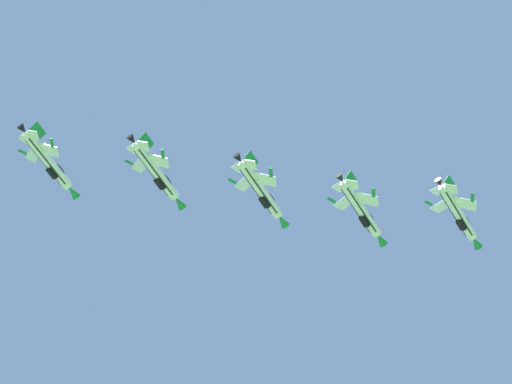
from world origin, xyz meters
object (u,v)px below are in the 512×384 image
fighter_jet_right_wing (261,191)px  fighter_jet_left_wing (361,210)px  fighter_jet_right_outer (48,161)px  fighter_jet_left_outer (156,172)px  fighter_jet_lead (458,213)px

fighter_jet_right_wing → fighter_jet_left_wing: bearing=44.8°
fighter_jet_right_outer → fighter_jet_left_outer: bearing=36.7°
fighter_jet_lead → fighter_jet_right_wing: fighter_jet_lead is taller
fighter_jet_lead → fighter_jet_right_outer: size_ratio=1.00×
fighter_jet_left_wing → fighter_jet_right_wing: bearing=-135.2°
fighter_jet_lead → fighter_jet_left_wing: 17.74m
fighter_jet_right_wing → fighter_jet_right_outer: fighter_jet_right_outer is taller
fighter_jet_left_wing → fighter_jet_right_wing: 17.72m
fighter_jet_left_wing → fighter_jet_right_outer: (-54.27, -1.98, 2.39)m
fighter_jet_left_outer → fighter_jet_left_wing: bearing=42.9°
fighter_jet_lead → fighter_jet_left_outer: size_ratio=1.00×
fighter_jet_left_outer → fighter_jet_right_wing: bearing=40.9°
fighter_jet_right_wing → fighter_jet_left_outer: bearing=-139.1°
fighter_jet_left_wing → fighter_jet_right_wing: fighter_jet_left_wing is taller
fighter_jet_left_wing → fighter_jet_right_outer: size_ratio=1.00×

